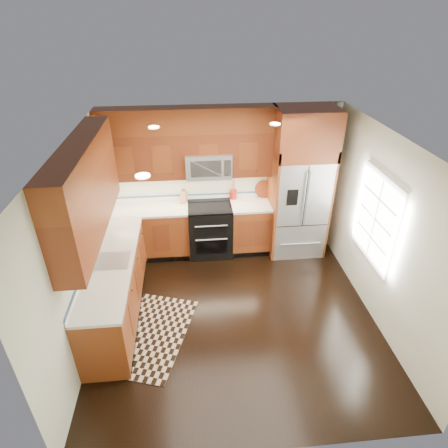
{
  "coord_description": "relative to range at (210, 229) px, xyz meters",
  "views": [
    {
      "loc": [
        -0.56,
        -4.07,
        3.96
      ],
      "look_at": [
        -0.1,
        0.6,
        1.2
      ],
      "focal_mm": 30.0,
      "sensor_mm": 36.0,
      "label": 1
    }
  ],
  "objects": [
    {
      "name": "ground",
      "position": [
        0.25,
        -1.67,
        -0.47
      ],
      "size": [
        4.0,
        4.0,
        0.0
      ],
      "primitive_type": "plane",
      "color": "black",
      "rests_on": "ground"
    },
    {
      "name": "wall_back",
      "position": [
        0.25,
        0.33,
        0.83
      ],
      "size": [
        4.0,
        0.02,
        2.6
      ],
      "primitive_type": "cube",
      "color": "silver",
      "rests_on": "ground"
    },
    {
      "name": "wall_left",
      "position": [
        -1.75,
        -1.67,
        0.83
      ],
      "size": [
        0.02,
        4.0,
        2.6
      ],
      "primitive_type": "cube",
      "color": "silver",
      "rests_on": "ground"
    },
    {
      "name": "wall_right",
      "position": [
        2.25,
        -1.67,
        0.83
      ],
      "size": [
        0.02,
        4.0,
        2.6
      ],
      "primitive_type": "cube",
      "color": "silver",
      "rests_on": "ground"
    },
    {
      "name": "window",
      "position": [
        2.23,
        -1.47,
        0.93
      ],
      "size": [
        0.04,
        1.1,
        1.3
      ],
      "color": "white",
      "rests_on": "ground"
    },
    {
      "name": "base_cabinets",
      "position": [
        -0.98,
        -0.77,
        -0.02
      ],
      "size": [
        2.85,
        3.0,
        0.9
      ],
      "color": "brown",
      "rests_on": "ground"
    },
    {
      "name": "countertop",
      "position": [
        -0.84,
        -0.65,
        0.45
      ],
      "size": [
        2.86,
        3.01,
        0.04
      ],
      "color": "beige",
      "rests_on": "base_cabinets"
    },
    {
      "name": "upper_cabinets",
      "position": [
        -0.9,
        -0.58,
        1.56
      ],
      "size": [
        2.85,
        3.0,
        1.15
      ],
      "color": "maroon",
      "rests_on": "ground"
    },
    {
      "name": "range",
      "position": [
        0.0,
        0.0,
        0.0
      ],
      "size": [
        0.76,
        0.67,
        0.95
      ],
      "color": "black",
      "rests_on": "ground"
    },
    {
      "name": "microwave",
      "position": [
        -0.0,
        0.13,
        1.19
      ],
      "size": [
        0.76,
        0.4,
        0.42
      ],
      "color": "#B2B2B7",
      "rests_on": "ground"
    },
    {
      "name": "refrigerator",
      "position": [
        1.55,
        -0.04,
        0.83
      ],
      "size": [
        0.98,
        0.75,
        2.6
      ],
      "color": "#B2B2B7",
      "rests_on": "ground"
    },
    {
      "name": "sink_faucet",
      "position": [
        -1.48,
        -1.44,
        0.52
      ],
      "size": [
        0.54,
        0.44,
        0.37
      ],
      "color": "#B2B2B7",
      "rests_on": "countertop"
    },
    {
      "name": "rug",
      "position": [
        -0.95,
        -1.96,
        -0.46
      ],
      "size": [
        1.33,
        1.73,
        0.01
      ],
      "primitive_type": "cube",
      "rotation": [
        0.0,
        0.0,
        -0.31
      ],
      "color": "black",
      "rests_on": "ground"
    },
    {
      "name": "knife_block",
      "position": [
        -0.44,
        0.21,
        0.58
      ],
      "size": [
        0.13,
        0.15,
        0.26
      ],
      "color": "#AC7C53",
      "rests_on": "countertop"
    },
    {
      "name": "utensil_crock",
      "position": [
        0.44,
        0.26,
        0.59
      ],
      "size": [
        0.15,
        0.15,
        0.35
      ],
      "color": "maroon",
      "rests_on": "countertop"
    },
    {
      "name": "cutting_board",
      "position": [
        1.0,
        0.26,
        0.48
      ],
      "size": [
        0.33,
        0.33,
        0.02
      ],
      "primitive_type": "cylinder",
      "rotation": [
        0.0,
        0.0,
        -0.01
      ],
      "color": "maroon",
      "rests_on": "countertop"
    }
  ]
}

